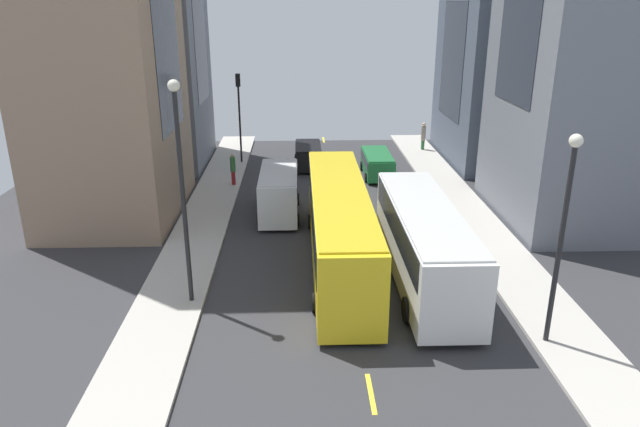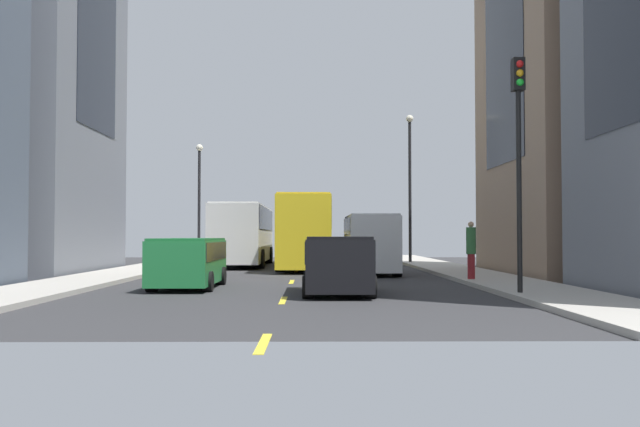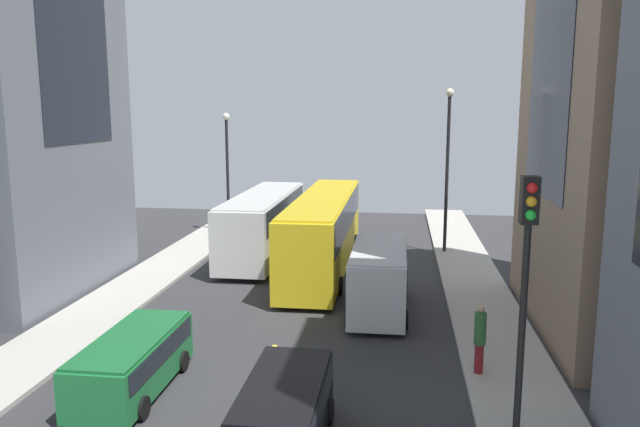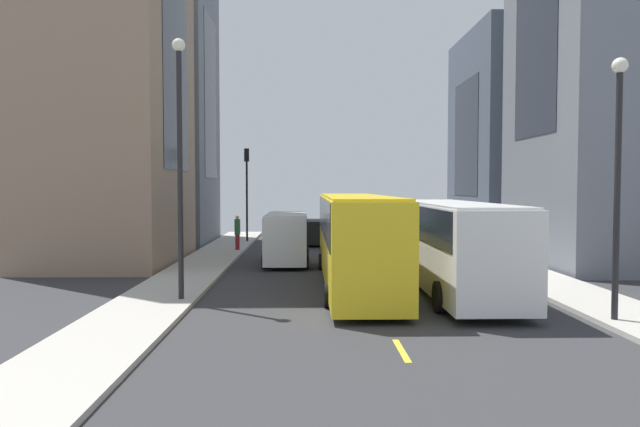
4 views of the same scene
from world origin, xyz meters
name	(u,v)px [view 3 (image 3 of 4)]	position (x,y,z in m)	size (l,w,h in m)	color
ground_plane	(303,292)	(0.00, 0.00, 0.00)	(41.60, 41.60, 0.00)	#333335
sidewalk_west	(139,284)	(-7.41, 0.00, 0.07)	(2.78, 44.00, 0.15)	#B2ADA3
sidewalk_east	(479,298)	(7.41, 0.00, 0.07)	(2.78, 44.00, 0.15)	#B2ADA3
lane_stripe_2	(269,357)	(0.00, -7.00, 0.01)	(0.16, 2.00, 0.01)	yellow
lane_stripe_3	(303,292)	(0.00, 0.00, 0.01)	(0.16, 2.00, 0.01)	yellow
lane_stripe_4	(323,254)	(0.00, 7.00, 0.01)	(0.16, 2.00, 0.01)	yellow
lane_stripe_5	(337,229)	(0.00, 14.00, 0.01)	(0.16, 2.00, 0.01)	yellow
lane_stripe_6	(346,212)	(0.00, 21.00, 0.01)	(0.16, 2.00, 0.01)	yellow
city_bus_white	(264,219)	(-3.13, 6.30, 2.01)	(2.80, 11.10, 3.35)	silver
streetcar_yellow	(324,225)	(0.35, 4.41, 2.13)	(2.70, 14.31, 3.59)	yellow
delivery_van_white	(379,274)	(3.30, -2.15, 1.51)	(2.25, 5.74, 2.58)	white
car_green_0	(132,359)	(-3.24, -9.81, 0.95)	(1.99, 4.73, 1.61)	#1E7238
car_black_1	(284,410)	(1.49, -12.15, 0.98)	(2.00, 4.22, 1.67)	black
pedestrian_waiting_curb	(480,337)	(6.43, -7.65, 1.24)	(0.35, 0.35, 2.05)	maroon
traffic_light_near_corner	(525,281)	(6.42, -13.35, 4.58)	(0.32, 0.44, 6.43)	black
streetlamp_near	(227,161)	(-6.52, 11.41, 4.66)	(0.44, 0.44, 7.41)	black
streetlamp_far	(448,156)	(6.52, 8.00, 5.35)	(0.44, 0.44, 8.71)	black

